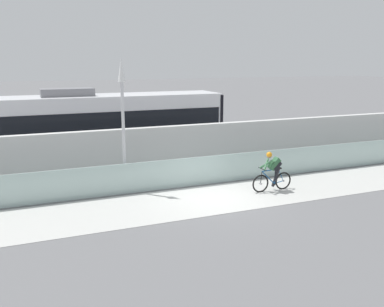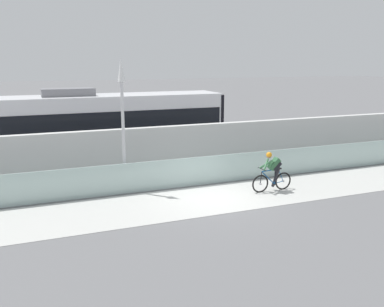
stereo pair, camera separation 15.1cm
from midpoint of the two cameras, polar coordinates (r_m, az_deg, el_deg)
The scene contains 9 objects.
ground_plane at distance 15.82m, azimuth 3.00°, elevation -6.14°, with size 200.00×200.00×0.00m, color slate.
bike_path_deck at distance 15.82m, azimuth 3.00°, elevation -6.12°, with size 32.00×3.20×0.01m, color beige.
glass_parapet at distance 17.27m, azimuth 0.42°, elevation -2.44°, with size 32.00×0.05×1.20m, color #ADC6C1.
concrete_barrier_wall at distance 18.77m, azimuth -1.68°, elevation 0.45°, with size 32.00×0.36×2.26m, color silver.
tram_rail_near at distance 21.31m, azimuth -3.99°, elevation -1.21°, with size 32.00×0.08×0.01m, color #595654.
tram_rail_far at distance 22.65m, azimuth -5.13°, elevation -0.41°, with size 32.00×0.08×0.01m, color #595654.
tram at distance 21.01m, azimuth -11.24°, elevation 3.63°, with size 11.06×2.54×3.81m.
cyclist_on_bike at distance 16.75m, azimuth 10.70°, elevation -2.49°, with size 1.77×0.58×1.61m.
lamp_post_antenna at distance 16.18m, azimuth -9.73°, elevation 6.07°, with size 0.28×0.28×5.20m.
Camera 1 is at (-6.46, -13.53, 5.08)m, focal length 39.01 mm.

